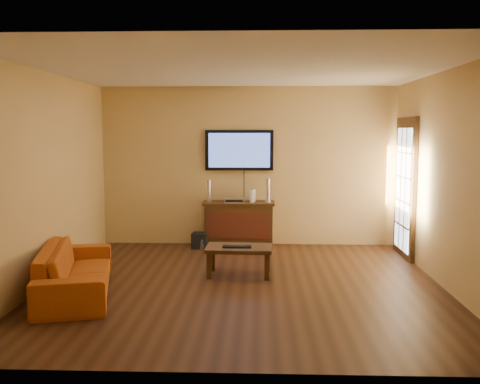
{
  "coord_description": "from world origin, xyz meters",
  "views": [
    {
      "loc": [
        0.2,
        -6.62,
        1.95
      ],
      "look_at": [
        -0.07,
        0.8,
        1.1
      ],
      "focal_mm": 40.0,
      "sensor_mm": 36.0,
      "label": 1
    }
  ],
  "objects_px": {
    "speaker_left": "(209,192)",
    "speaker_right": "(268,191)",
    "coffee_table": "(239,251)",
    "subwoofer": "(200,240)",
    "television": "(239,150)",
    "media_console": "(239,224)",
    "keyboard": "(237,247)",
    "sofa": "(75,262)",
    "bottle": "(202,246)",
    "game_console": "(253,196)",
    "av_receiver": "(234,200)"
  },
  "relations": [
    {
      "from": "speaker_right",
      "to": "game_console",
      "type": "distance_m",
      "value": 0.27
    },
    {
      "from": "bottle",
      "to": "speaker_right",
      "type": "bearing_deg",
      "value": 17.16
    },
    {
      "from": "speaker_right",
      "to": "speaker_left",
      "type": "bearing_deg",
      "value": 178.48
    },
    {
      "from": "coffee_table",
      "to": "av_receiver",
      "type": "distance_m",
      "value": 1.83
    },
    {
      "from": "bottle",
      "to": "speaker_left",
      "type": "bearing_deg",
      "value": 76.11
    },
    {
      "from": "media_console",
      "to": "sofa",
      "type": "height_order",
      "value": "sofa"
    },
    {
      "from": "sofa",
      "to": "speaker_left",
      "type": "height_order",
      "value": "speaker_left"
    },
    {
      "from": "sofa",
      "to": "av_receiver",
      "type": "height_order",
      "value": "av_receiver"
    },
    {
      "from": "speaker_right",
      "to": "media_console",
      "type": "bearing_deg",
      "value": 179.58
    },
    {
      "from": "coffee_table",
      "to": "speaker_right",
      "type": "distance_m",
      "value": 1.95
    },
    {
      "from": "speaker_right",
      "to": "subwoofer",
      "type": "bearing_deg",
      "value": -173.36
    },
    {
      "from": "subwoofer",
      "to": "keyboard",
      "type": "distance_m",
      "value": 1.88
    },
    {
      "from": "speaker_right",
      "to": "coffee_table",
      "type": "bearing_deg",
      "value": -103.02
    },
    {
      "from": "speaker_right",
      "to": "bottle",
      "type": "relative_size",
      "value": 2.15
    },
    {
      "from": "sofa",
      "to": "bottle",
      "type": "xyz_separation_m",
      "value": [
        1.26,
        2.36,
        -0.3
      ]
    },
    {
      "from": "speaker_left",
      "to": "keyboard",
      "type": "bearing_deg",
      "value": -73.71
    },
    {
      "from": "television",
      "to": "speaker_left",
      "type": "xyz_separation_m",
      "value": [
        -0.5,
        -0.17,
        -0.69
      ]
    },
    {
      "from": "media_console",
      "to": "game_console",
      "type": "bearing_deg",
      "value": -4.25
    },
    {
      "from": "television",
      "to": "av_receiver",
      "type": "relative_size",
      "value": 3.47
    },
    {
      "from": "sofa",
      "to": "subwoofer",
      "type": "bearing_deg",
      "value": -39.33
    },
    {
      "from": "coffee_table",
      "to": "subwoofer",
      "type": "bearing_deg",
      "value": 113.11
    },
    {
      "from": "sofa",
      "to": "game_console",
      "type": "distance_m",
      "value": 3.44
    },
    {
      "from": "media_console",
      "to": "subwoofer",
      "type": "height_order",
      "value": "media_console"
    },
    {
      "from": "bottle",
      "to": "sofa",
      "type": "bearing_deg",
      "value": -118.15
    },
    {
      "from": "coffee_table",
      "to": "sofa",
      "type": "xyz_separation_m",
      "value": [
        -1.93,
        -0.89,
        0.05
      ]
    },
    {
      "from": "av_receiver",
      "to": "speaker_right",
      "type": "bearing_deg",
      "value": 3.19
    },
    {
      "from": "speaker_left",
      "to": "speaker_right",
      "type": "distance_m",
      "value": 0.99
    },
    {
      "from": "coffee_table",
      "to": "bottle",
      "type": "xyz_separation_m",
      "value": [
        -0.67,
        1.47,
        -0.25
      ]
    },
    {
      "from": "game_console",
      "to": "keyboard",
      "type": "bearing_deg",
      "value": -77.87
    },
    {
      "from": "speaker_left",
      "to": "coffee_table",
      "type": "bearing_deg",
      "value": -72.58
    },
    {
      "from": "speaker_left",
      "to": "speaker_right",
      "type": "relative_size",
      "value": 0.93
    },
    {
      "from": "av_receiver",
      "to": "game_console",
      "type": "relative_size",
      "value": 1.54
    },
    {
      "from": "subwoofer",
      "to": "media_console",
      "type": "bearing_deg",
      "value": 16.4
    },
    {
      "from": "speaker_left",
      "to": "subwoofer",
      "type": "distance_m",
      "value": 0.83
    },
    {
      "from": "television",
      "to": "subwoofer",
      "type": "relative_size",
      "value": 4.47
    },
    {
      "from": "media_console",
      "to": "speaker_right",
      "type": "distance_m",
      "value": 0.75
    },
    {
      "from": "television",
      "to": "speaker_right",
      "type": "xyz_separation_m",
      "value": [
        0.49,
        -0.19,
        -0.68
      ]
    },
    {
      "from": "speaker_left",
      "to": "media_console",
      "type": "bearing_deg",
      "value": -2.58
    },
    {
      "from": "av_receiver",
      "to": "bottle",
      "type": "bearing_deg",
      "value": -152.49
    },
    {
      "from": "media_console",
      "to": "av_receiver",
      "type": "xyz_separation_m",
      "value": [
        -0.07,
        -0.05,
        0.42
      ]
    },
    {
      "from": "subwoofer",
      "to": "bottle",
      "type": "distance_m",
      "value": 0.21
    },
    {
      "from": "television",
      "to": "bottle",
      "type": "xyz_separation_m",
      "value": [
        -0.59,
        -0.53,
        -1.54
      ]
    },
    {
      "from": "media_console",
      "to": "keyboard",
      "type": "xyz_separation_m",
      "value": [
        0.05,
        -1.87,
        0.02
      ]
    },
    {
      "from": "coffee_table",
      "to": "speaker_right",
      "type": "relative_size",
      "value": 2.26
    },
    {
      "from": "television",
      "to": "speaker_right",
      "type": "distance_m",
      "value": 0.86
    },
    {
      "from": "media_console",
      "to": "sofa",
      "type": "distance_m",
      "value": 3.28
    },
    {
      "from": "coffee_table",
      "to": "speaker_right",
      "type": "height_order",
      "value": "speaker_right"
    },
    {
      "from": "television",
      "to": "speaker_left",
      "type": "distance_m",
      "value": 0.87
    },
    {
      "from": "sofa",
      "to": "speaker_left",
      "type": "relative_size",
      "value": 5.34
    },
    {
      "from": "media_console",
      "to": "speaker_right",
      "type": "relative_size",
      "value": 2.99
    }
  ]
}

